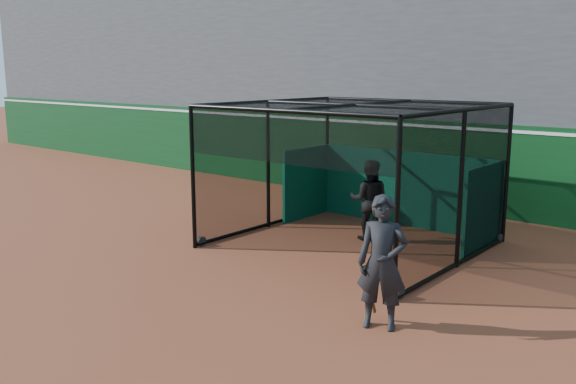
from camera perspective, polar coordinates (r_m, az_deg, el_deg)
The scene contains 6 objects.
ground at distance 12.06m, azimuth -8.10°, elevation -7.65°, with size 120.00×120.00×0.00m, color brown.
outfield_wall at distance 18.40m, azimuth 11.83°, elevation 2.88°, with size 50.00×0.50×2.50m.
grandstand at distance 21.63m, azimuth 17.03°, elevation 12.32°, with size 50.00×7.85×8.95m.
batting_cage at distance 13.68m, azimuth 6.14°, elevation 1.46°, with size 5.17×5.05×3.16m.
batter at distance 14.30m, azimuth 7.61°, elevation -0.74°, with size 0.91×0.71×1.88m, color black.
on_deck_player at distance 9.37m, azimuth 8.79°, elevation -6.57°, with size 0.89×0.75×2.08m.
Camera 1 is at (8.54, -7.59, 3.88)m, focal length 38.00 mm.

